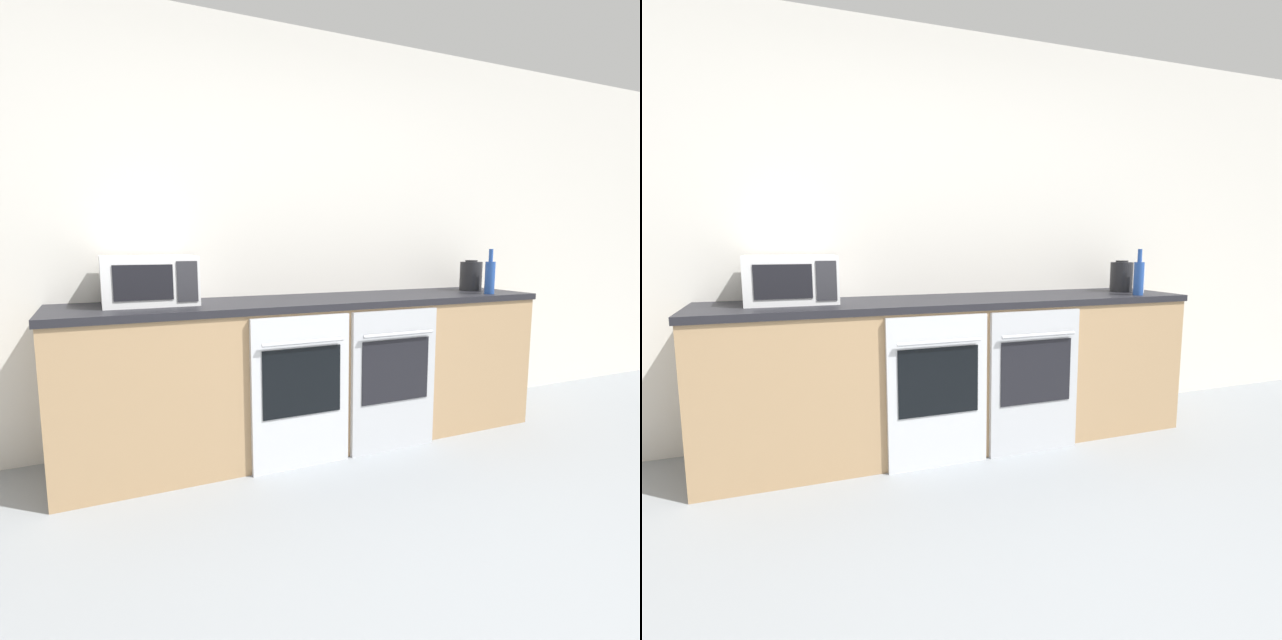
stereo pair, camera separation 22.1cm
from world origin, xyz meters
The scene contains 8 objects.
wall_back centered at (0.00, 2.23, 1.30)m, with size 10.00×0.06×2.60m.
counter_back centered at (0.00, 1.89, 0.46)m, with size 3.00×0.66×0.91m.
oven_left centered at (-0.23, 1.55, 0.44)m, with size 0.57×0.06×0.86m.
oven_right centered at (0.37, 1.55, 0.44)m, with size 0.57×0.06×0.86m.
microwave centered at (-0.96, 1.97, 1.05)m, with size 0.49×0.37×0.27m.
bottle_clear centered at (1.31, 1.80, 1.01)m, with size 0.06×0.06×0.24m.
bottle_blue centered at (1.19, 1.67, 1.03)m, with size 0.07×0.07×0.30m.
kettle centered at (1.26, 1.94, 1.02)m, with size 0.16×0.16×0.22m.
Camera 1 is at (-1.23, -0.91, 1.24)m, focal length 28.00 mm.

